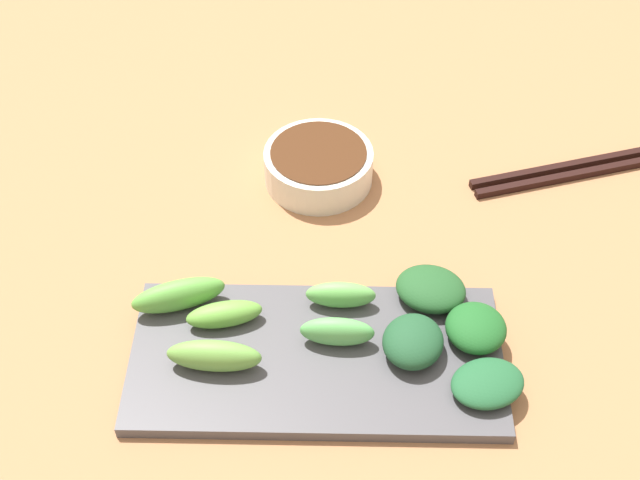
# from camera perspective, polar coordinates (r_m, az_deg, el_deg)

# --- Properties ---
(tabletop) EXTENTS (2.10, 2.10, 0.02)m
(tabletop) POSITION_cam_1_polar(r_m,az_deg,el_deg) (0.81, 0.85, -2.81)
(tabletop) COLOR #A47047
(tabletop) RESTS_ON ground
(sauce_bowl) EXTENTS (0.11, 0.11, 0.04)m
(sauce_bowl) POSITION_cam_1_polar(r_m,az_deg,el_deg) (0.89, 0.05, 5.06)
(sauce_bowl) COLOR silver
(sauce_bowl) RESTS_ON tabletop
(serving_plate) EXTENTS (0.15, 0.32, 0.01)m
(serving_plate) POSITION_cam_1_polar(r_m,az_deg,el_deg) (0.74, -0.06, -7.89)
(serving_plate) COLOR #4A494D
(serving_plate) RESTS_ON tabletop
(broccoli_stalk_0) EXTENTS (0.04, 0.07, 0.02)m
(broccoli_stalk_0) POSITION_cam_1_polar(r_m,az_deg,el_deg) (0.75, -6.23, -4.95)
(broccoli_stalk_0) COLOR #64A53D
(broccoli_stalk_0) RESTS_ON serving_plate
(broccoli_leafy_1) EXTENTS (0.07, 0.07, 0.02)m
(broccoli_leafy_1) POSITION_cam_1_polar(r_m,az_deg,el_deg) (0.72, 11.29, -9.36)
(broccoli_leafy_1) COLOR #215A32
(broccoli_leafy_1) RESTS_ON serving_plate
(broccoli_stalk_2) EXTENTS (0.02, 0.06, 0.03)m
(broccoli_stalk_2) POSITION_cam_1_polar(r_m,az_deg,el_deg) (0.73, 1.33, -6.13)
(broccoli_stalk_2) COLOR #5CB259
(broccoli_stalk_2) RESTS_ON serving_plate
(broccoli_stalk_3) EXTENTS (0.03, 0.08, 0.03)m
(broccoli_stalk_3) POSITION_cam_1_polar(r_m,az_deg,el_deg) (0.72, -6.89, -7.68)
(broccoli_stalk_3) COLOR #6AA745
(broccoli_stalk_3) RESTS_ON serving_plate
(broccoli_stalk_4) EXTENTS (0.02, 0.06, 0.03)m
(broccoli_stalk_4) POSITION_cam_1_polar(r_m,az_deg,el_deg) (0.76, 1.56, -3.68)
(broccoli_stalk_4) COLOR #68B955
(broccoli_stalk_4) RESTS_ON serving_plate
(broccoli_leafy_5) EXTENTS (0.07, 0.08, 0.02)m
(broccoli_leafy_5) POSITION_cam_1_polar(r_m,az_deg,el_deg) (0.77, 7.56, -3.25)
(broccoli_leafy_5) COLOR #225126
(broccoli_leafy_5) RESTS_ON serving_plate
(broccoli_leafy_6) EXTENTS (0.05, 0.05, 0.03)m
(broccoli_leafy_6) POSITION_cam_1_polar(r_m,az_deg,el_deg) (0.75, 10.53, -5.79)
(broccoli_leafy_6) COLOR #1E5C24
(broccoli_leafy_6) RESTS_ON serving_plate
(broccoli_stalk_7) EXTENTS (0.05, 0.09, 0.03)m
(broccoli_stalk_7) POSITION_cam_1_polar(r_m,az_deg,el_deg) (0.76, -9.25, -3.65)
(broccoli_stalk_7) COLOR #5CA740
(broccoli_stalk_7) RESTS_ON serving_plate
(broccoli_leafy_8) EXTENTS (0.07, 0.07, 0.03)m
(broccoli_leafy_8) POSITION_cam_1_polar(r_m,az_deg,el_deg) (0.73, 6.40, -6.75)
(broccoli_leafy_8) COLOR #1F4D2C
(broccoli_leafy_8) RESTS_ON serving_plate
(chopsticks) EXTENTS (0.09, 0.23, 0.01)m
(chopsticks) POSITION_cam_1_polar(r_m,az_deg,el_deg) (0.94, 16.75, 4.49)
(chopsticks) COLOR black
(chopsticks) RESTS_ON tabletop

